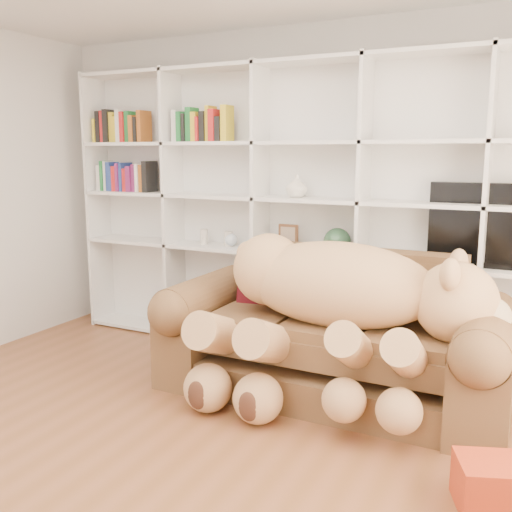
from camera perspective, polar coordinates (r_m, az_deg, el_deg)
The scene contains 14 objects.
floor at distance 3.08m, azimuth -12.09°, elevation -22.80°, with size 5.00×5.00×0.00m, color brown.
wall_back at distance 4.80m, azimuth 6.27°, elevation 6.38°, with size 5.00×0.02×2.70m, color silver.
bookshelf at distance 4.76m, azimuth 2.95°, elevation 5.87°, with size 4.43×0.35×2.40m.
sofa at distance 4.05m, azimuth 7.61°, elevation -8.53°, with size 2.34×1.01×0.98m.
teddy_bear at distance 3.76m, azimuth 7.78°, elevation -4.72°, with size 1.93×1.01×1.12m.
throw_pillow at distance 4.34m, azimuth 0.76°, elevation -2.86°, with size 0.38×0.12×0.38m, color #520E15.
gift_box at distance 3.12m, azimuth 22.30°, elevation -20.42°, with size 0.30×0.28×0.24m, color #AF3317.
tv at distance 4.38m, azimuth 23.50°, elevation 2.72°, with size 1.01×0.18×0.60m.
picture_frame at distance 4.73m, azimuth 3.25°, elevation 1.89°, with size 0.17×0.03×0.21m, color brown.
green_vase at distance 4.58m, azimuth 8.12°, elevation 1.43°, with size 0.22×0.22×0.22m, color #2A5337.
figurine_tall at distance 5.11m, azimuth -5.23°, elevation 1.94°, with size 0.07×0.07×0.14m, color beige.
figurine_short at distance 4.98m, azimuth -2.78°, elevation 1.73°, with size 0.08×0.08×0.13m, color beige.
snow_globe at distance 4.97m, azimuth -2.51°, elevation 1.66°, with size 0.11×0.11×0.11m, color silver.
shelf_vase at distance 4.66m, azimuth 4.07°, elevation 6.98°, with size 0.17×0.17×0.18m, color silver.
Camera 1 is at (1.66, -1.99, 1.67)m, focal length 40.00 mm.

